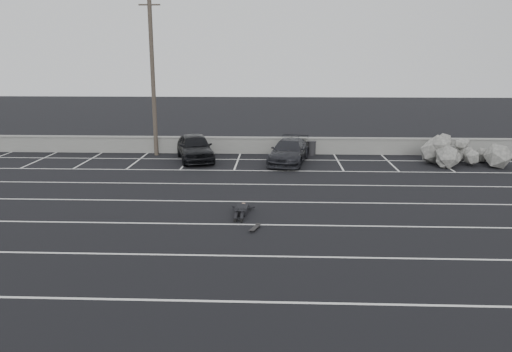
{
  "coord_description": "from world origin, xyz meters",
  "views": [
    {
      "loc": [
        3.27,
        -17.58,
        6.1
      ],
      "look_at": [
        2.42,
        3.59,
        1.0
      ],
      "focal_mm": 35.0,
      "sensor_mm": 36.0,
      "label": 1
    }
  ],
  "objects_px": {
    "car_right": "(289,151)",
    "riprap_pile": "(462,155)",
    "utility_pole": "(153,76)",
    "trash_bin": "(312,148)",
    "skateboard": "(255,228)",
    "person": "(242,206)",
    "car_left": "(195,147)"
  },
  "relations": [
    {
      "from": "car_right",
      "to": "utility_pole",
      "type": "relative_size",
      "value": 0.49
    },
    {
      "from": "car_left",
      "to": "trash_bin",
      "type": "bearing_deg",
      "value": -1.35
    },
    {
      "from": "trash_bin",
      "to": "riprap_pile",
      "type": "distance_m",
      "value": 8.83
    },
    {
      "from": "car_left",
      "to": "utility_pole",
      "type": "relative_size",
      "value": 0.48
    },
    {
      "from": "utility_pole",
      "to": "skateboard",
      "type": "xyz_separation_m",
      "value": [
        6.83,
        -13.74,
        -4.85
      ]
    },
    {
      "from": "utility_pole",
      "to": "trash_bin",
      "type": "bearing_deg",
      "value": 2.33
    },
    {
      "from": "car_left",
      "to": "riprap_pile",
      "type": "distance_m",
      "value": 15.62
    },
    {
      "from": "skateboard",
      "to": "utility_pole",
      "type": "bearing_deg",
      "value": 134.12
    },
    {
      "from": "car_left",
      "to": "car_right",
      "type": "bearing_deg",
      "value": -21.99
    },
    {
      "from": "car_right",
      "to": "utility_pole",
      "type": "bearing_deg",
      "value": 177.44
    },
    {
      "from": "car_right",
      "to": "riprap_pile",
      "type": "bearing_deg",
      "value": 11.77
    },
    {
      "from": "car_left",
      "to": "skateboard",
      "type": "xyz_separation_m",
      "value": [
        4.11,
        -12.23,
        -0.73
      ]
    },
    {
      "from": "car_left",
      "to": "car_right",
      "type": "height_order",
      "value": "car_left"
    },
    {
      "from": "skateboard",
      "to": "car_left",
      "type": "bearing_deg",
      "value": 126.27
    },
    {
      "from": "riprap_pile",
      "to": "skateboard",
      "type": "distance_m",
      "value": 16.45
    },
    {
      "from": "car_right",
      "to": "trash_bin",
      "type": "xyz_separation_m",
      "value": [
        1.49,
        2.46,
        -0.24
      ]
    },
    {
      "from": "car_left",
      "to": "riprap_pile",
      "type": "xyz_separation_m",
      "value": [
        15.61,
        -0.47,
        -0.26
      ]
    },
    {
      "from": "car_right",
      "to": "riprap_pile",
      "type": "distance_m",
      "value": 9.99
    },
    {
      "from": "car_left",
      "to": "person",
      "type": "bearing_deg",
      "value": -87.36
    },
    {
      "from": "car_left",
      "to": "skateboard",
      "type": "distance_m",
      "value": 12.93
    },
    {
      "from": "car_left",
      "to": "utility_pole",
      "type": "bearing_deg",
      "value": 134.55
    },
    {
      "from": "riprap_pile",
      "to": "skateboard",
      "type": "relative_size",
      "value": 7.03
    },
    {
      "from": "trash_bin",
      "to": "person",
      "type": "relative_size",
      "value": 0.36
    },
    {
      "from": "riprap_pile",
      "to": "person",
      "type": "bearing_deg",
      "value": -141.2
    },
    {
      "from": "car_left",
      "to": "car_right",
      "type": "xyz_separation_m",
      "value": [
        5.62,
        -0.55,
        -0.11
      ]
    },
    {
      "from": "trash_bin",
      "to": "car_left",
      "type": "bearing_deg",
      "value": -164.96
    },
    {
      "from": "trash_bin",
      "to": "skateboard",
      "type": "height_order",
      "value": "trash_bin"
    },
    {
      "from": "riprap_pile",
      "to": "skateboard",
      "type": "xyz_separation_m",
      "value": [
        -11.5,
        -11.76,
        -0.48
      ]
    },
    {
      "from": "person",
      "to": "utility_pole",
      "type": "bearing_deg",
      "value": 121.19
    },
    {
      "from": "car_right",
      "to": "car_left",
      "type": "bearing_deg",
      "value": -174.27
    },
    {
      "from": "car_right",
      "to": "utility_pole",
      "type": "distance_m",
      "value": 9.57
    },
    {
      "from": "utility_pole",
      "to": "trash_bin",
      "type": "distance_m",
      "value": 10.8
    }
  ]
}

